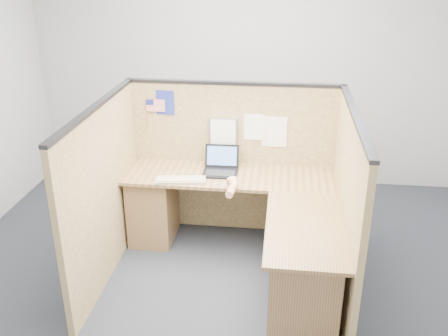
# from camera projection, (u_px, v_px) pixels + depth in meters

# --- Properties ---
(floor) EXTENTS (5.00, 5.00, 0.00)m
(floor) POSITION_uv_depth(u_px,v_px,m) (220.00, 284.00, 4.30)
(floor) COLOR #1F242C
(floor) RESTS_ON ground
(wall_back) EXTENTS (5.00, 0.00, 5.00)m
(wall_back) POSITION_uv_depth(u_px,v_px,m) (245.00, 67.00, 5.79)
(wall_back) COLOR #A3A6A8
(wall_back) RESTS_ON floor
(cubicle_partitions) EXTENTS (2.06, 1.83, 1.53)m
(cubicle_partitions) POSITION_uv_depth(u_px,v_px,m) (226.00, 182.00, 4.38)
(cubicle_partitions) COLOR brown
(cubicle_partitions) RESTS_ON floor
(l_desk) EXTENTS (1.95, 1.75, 0.73)m
(l_desk) POSITION_uv_depth(u_px,v_px,m) (245.00, 229.00, 4.38)
(l_desk) COLOR brown
(l_desk) RESTS_ON floor
(laptop) EXTENTS (0.32, 0.31, 0.23)m
(laptop) POSITION_uv_depth(u_px,v_px,m) (221.00, 166.00, 4.67)
(laptop) COLOR black
(laptop) RESTS_ON l_desk
(keyboard) EXTENTS (0.47, 0.21, 0.03)m
(keyboard) POSITION_uv_depth(u_px,v_px,m) (180.00, 180.00, 4.48)
(keyboard) COLOR gray
(keyboard) RESTS_ON l_desk
(mouse) EXTENTS (0.11, 0.07, 0.04)m
(mouse) POSITION_uv_depth(u_px,v_px,m) (233.00, 182.00, 4.44)
(mouse) COLOR #B6B6BA
(mouse) RESTS_ON l_desk
(hand_forearm) EXTENTS (0.10, 0.35, 0.07)m
(hand_forearm) POSITION_uv_depth(u_px,v_px,m) (232.00, 186.00, 4.32)
(hand_forearm) COLOR tan
(hand_forearm) RESTS_ON l_desk
(blue_poster) EXTENTS (0.18, 0.02, 0.24)m
(blue_poster) POSITION_uv_depth(u_px,v_px,m) (165.00, 103.00, 4.73)
(blue_poster) COLOR navy
(blue_poster) RESTS_ON cubicle_partitions
(american_flag) EXTENTS (0.19, 0.01, 0.32)m
(american_flag) POSITION_uv_depth(u_px,v_px,m) (154.00, 106.00, 4.75)
(american_flag) COLOR olive
(american_flag) RESTS_ON cubicle_partitions
(file_holder) EXTENTS (0.27, 0.05, 0.35)m
(file_holder) POSITION_uv_depth(u_px,v_px,m) (223.00, 136.00, 4.76)
(file_holder) COLOR slate
(file_holder) RESTS_ON cubicle_partitions
(paper_left) EXTENTS (0.24, 0.01, 0.30)m
(paper_left) POSITION_uv_depth(u_px,v_px,m) (274.00, 132.00, 4.71)
(paper_left) COLOR white
(paper_left) RESTS_ON cubicle_partitions
(paper_right) EXTENTS (0.20, 0.02, 0.26)m
(paper_right) POSITION_uv_depth(u_px,v_px,m) (254.00, 127.00, 4.72)
(paper_right) COLOR white
(paper_right) RESTS_ON cubicle_partitions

